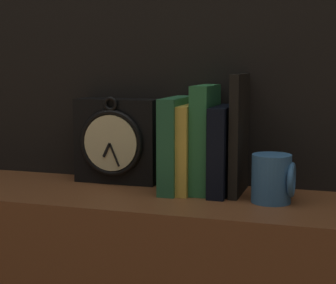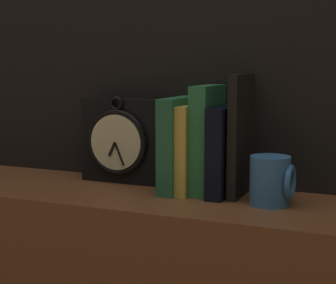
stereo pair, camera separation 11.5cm
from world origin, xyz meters
TOP-DOWN VIEW (x-y plane):
  - clock at (-0.15, 0.10)m, footprint 0.19×0.08m
  - book_slot0_green at (-0.00, 0.06)m, footprint 0.04×0.16m
  - book_slot1_yellow at (0.03, 0.06)m, footprint 0.03×0.15m
  - book_slot2_green at (0.06, 0.07)m, footprint 0.04×0.13m
  - book_slot3_black at (0.10, 0.06)m, footprint 0.04×0.15m
  - book_slot4_black at (0.14, 0.07)m, footprint 0.02×0.13m
  - mug at (0.21, 0.01)m, footprint 0.08×0.08m

SIDE VIEW (x-z plane):
  - mug at x=0.21m, z-range 0.86..0.95m
  - book_slot3_black at x=0.10m, z-range 0.86..1.04m
  - book_slot1_yellow at x=0.03m, z-range 0.86..1.04m
  - clock at x=-0.15m, z-range 0.85..1.05m
  - book_slot0_green at x=0.00m, z-range 0.86..1.06m
  - book_slot2_green at x=0.06m, z-range 0.86..1.08m
  - book_slot4_black at x=0.14m, z-range 0.86..1.11m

